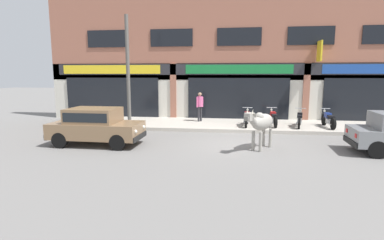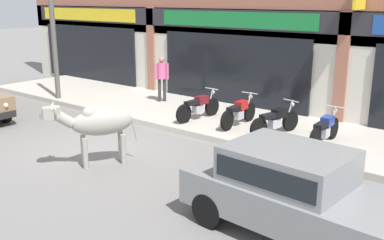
% 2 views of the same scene
% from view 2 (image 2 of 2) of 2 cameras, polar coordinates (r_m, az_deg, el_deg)
% --- Properties ---
extents(ground_plane, '(90.00, 90.00, 0.00)m').
position_cam_2_polar(ground_plane, '(11.72, -11.09, -3.74)').
color(ground_plane, slate).
extents(sidewalk, '(19.00, 3.63, 0.17)m').
position_cam_2_polar(sidewalk, '(14.48, 1.02, 0.58)').
color(sidewalk, '#B7AFA3').
rests_on(sidewalk, ground).
extents(cow, '(1.32, 1.92, 1.61)m').
position_cam_2_polar(cow, '(10.41, -11.90, -0.41)').
color(cow, '#9E998E').
rests_on(cow, ground).
extents(car_1, '(3.69, 1.82, 1.46)m').
position_cam_2_polar(car_1, '(7.48, 12.34, -8.32)').
color(car_1, black).
rests_on(car_1, ground).
extents(motorcycle_0, '(0.52, 1.81, 0.88)m').
position_cam_2_polar(motorcycle_0, '(13.63, 0.82, 1.69)').
color(motorcycle_0, black).
rests_on(motorcycle_0, sidewalk).
extents(motorcycle_1, '(0.52, 1.81, 0.88)m').
position_cam_2_polar(motorcycle_1, '(13.02, 5.96, 0.96)').
color(motorcycle_1, black).
rests_on(motorcycle_1, sidewalk).
extents(motorcycle_2, '(0.69, 1.78, 0.88)m').
position_cam_2_polar(motorcycle_2, '(12.28, 10.52, -0.09)').
color(motorcycle_2, black).
rests_on(motorcycle_2, sidewalk).
extents(motorcycle_3, '(0.52, 1.81, 0.88)m').
position_cam_2_polar(motorcycle_3, '(11.75, 16.51, -1.18)').
color(motorcycle_3, black).
rests_on(motorcycle_3, sidewalk).
extents(pedestrian, '(0.35, 0.40, 1.60)m').
position_cam_2_polar(pedestrian, '(15.95, -3.86, 5.85)').
color(pedestrian, '#2D2D33').
rests_on(pedestrian, sidewalk).
extents(utility_pole, '(0.18, 0.18, 5.43)m').
position_cam_2_polar(utility_pole, '(16.98, -17.29, 11.67)').
color(utility_pole, '#595651').
rests_on(utility_pole, sidewalk).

